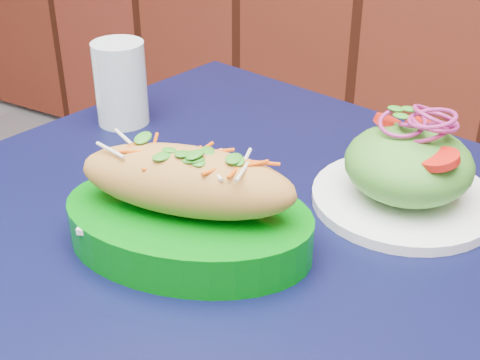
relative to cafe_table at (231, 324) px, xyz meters
The scene contains 4 objects.
cafe_table is the anchor object (origin of this frame).
banh_mi_basket 0.14m from the cafe_table, behind, with size 0.28×0.22×0.12m.
salad_plate 0.25m from the cafe_table, 57.74° to the left, with size 0.20×0.20×0.12m.
water_glass 0.38m from the cafe_table, 145.92° to the left, with size 0.07×0.07×0.11m, color silver.
Camera 1 is at (0.25, 1.19, 1.14)m, focal length 50.00 mm.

